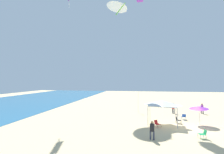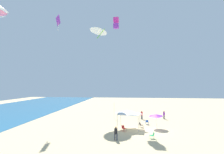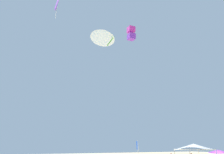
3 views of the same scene
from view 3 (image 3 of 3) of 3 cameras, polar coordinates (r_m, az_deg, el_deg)
The scene contains 6 objects.
canopy_tent at distance 24.48m, azimuth 23.29°, elevation -18.65°, with size 3.31×3.81×2.99m.
beach_umbrella at distance 28.20m, azimuth 29.11°, elevation -18.81°, with size 2.22×2.22×2.44m.
banner_flag at distance 27.73m, azimuth 7.72°, elevation -21.08°, with size 0.36×0.06×3.48m.
kite_diamond_purple at distance 29.67m, azimuth -16.09°, elevation 20.37°, with size 2.82×0.33×4.03m.
kite_delta_white at distance 33.77m, azimuth -2.75°, elevation 11.92°, with size 5.79×5.82×3.61m.
kite_box_magenta at distance 34.20m, azimuth 5.75°, elevation 12.86°, with size 1.32×1.21×2.54m.
Camera 3 is at (-15.54, 21.35, 2.79)m, focal length 30.59 mm.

